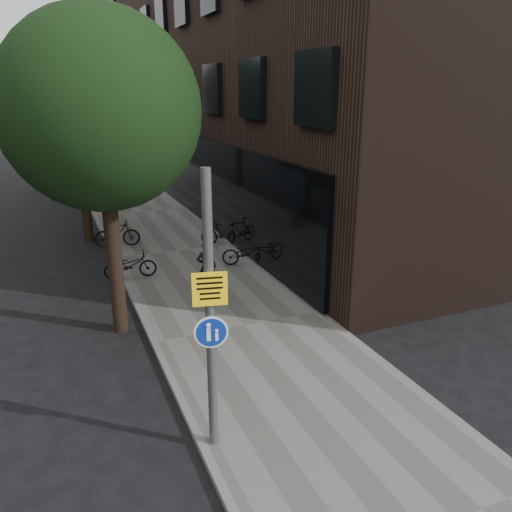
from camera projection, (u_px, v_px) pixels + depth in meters
ground at (295, 406)px, 9.53m from camera, size 120.00×120.00×0.00m
sidewalk at (178, 252)px, 18.35m from camera, size 4.50×60.00×0.12m
curb_edge at (115, 259)px, 17.52m from camera, size 0.15×60.00×0.13m
building_right_dark_brick at (257, 30)px, 29.02m from camera, size 12.00×40.00×18.00m
street_tree_near at (104, 119)px, 11.04m from camera, size 4.40×4.40×7.50m
street_tree_mid at (76, 107)px, 18.47m from camera, size 5.00×5.00×7.80m
street_tree_far at (64, 102)px, 26.33m from camera, size 5.00×5.00×7.80m
signpost at (210, 316)px, 7.64m from camera, size 0.52×0.15×4.60m
pedestrian at (207, 267)px, 14.29m from camera, size 0.64×0.49×1.55m
parked_bike_facade_near at (247, 253)px, 16.66m from camera, size 1.76×1.11×0.87m
parked_bike_facade_far at (222, 232)px, 18.82m from camera, size 1.68×0.92×0.97m
parked_bike_curb_near at (130, 265)px, 15.52m from camera, size 1.66×0.72×0.85m
parked_bike_curb_far at (117, 234)px, 18.61m from camera, size 1.73×0.79×1.00m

